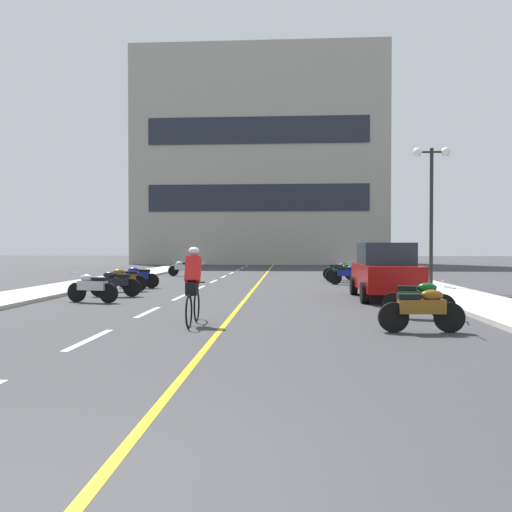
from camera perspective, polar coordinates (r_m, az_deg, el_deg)
ground_plane at (r=24.43m, az=-0.30°, el=-2.95°), size 140.00×140.00×0.00m
curb_left at (r=28.75m, az=-14.37°, el=-2.26°), size 2.40×72.00×0.12m
curb_right at (r=27.92m, az=15.05°, el=-2.36°), size 2.40×72.00×0.12m
lane_dash_1 at (r=10.14m, az=-17.69°, el=-8.66°), size 0.14×2.20×0.01m
lane_dash_2 at (r=13.90m, az=-11.68°, el=-6.00°), size 0.14×2.20×0.01m
lane_dash_3 at (r=17.77m, az=-8.29°, el=-4.45°), size 0.14×2.20×0.01m
lane_dash_4 at (r=21.69m, az=-6.12°, el=-3.45°), size 0.14×2.20×0.01m
lane_dash_5 at (r=25.63m, az=-4.62°, el=-2.76°), size 0.14×2.20×0.01m
lane_dash_6 at (r=29.58m, az=-3.52°, el=-2.25°), size 0.14×2.20×0.01m
lane_dash_7 at (r=33.55m, az=-2.68°, el=-1.86°), size 0.14×2.20×0.01m
lane_dash_8 at (r=37.53m, az=-2.02°, el=-1.55°), size 0.14×2.20×0.01m
lane_dash_9 at (r=41.51m, az=-1.49°, el=-1.30°), size 0.14×2.20×0.01m
lane_dash_10 at (r=45.49m, az=-1.05°, el=-1.09°), size 0.14×2.20×0.01m
lane_dash_11 at (r=49.48m, az=-0.68°, el=-0.92°), size 0.14×2.20×0.01m
centre_line_yellow at (r=27.40m, az=0.64°, el=-2.51°), size 0.12×66.00×0.01m
office_building at (r=53.70m, az=0.48°, el=10.32°), size 24.33×9.35×20.71m
street_lamp_mid at (r=22.04m, az=18.58°, el=7.26°), size 1.46×0.36×5.51m
parked_car_near at (r=17.44m, az=13.91°, el=-1.57°), size 1.95×4.21×1.82m
motorcycle_1 at (r=10.87m, az=17.65°, el=-5.50°), size 1.70×0.60×0.92m
motorcycle_2 at (r=12.92m, az=17.29°, el=-4.47°), size 1.66×0.72×0.92m
motorcycle_3 at (r=16.64m, az=-17.43°, el=-3.24°), size 1.68×0.64×0.92m
motorcycle_4 at (r=18.31m, az=-15.08°, el=-2.84°), size 1.70×0.60×0.92m
motorcycle_5 at (r=20.30m, az=-14.21°, el=-2.46°), size 1.68×0.65×0.92m
motorcycle_6 at (r=21.80m, az=-12.75°, el=-2.21°), size 1.70×0.60×0.92m
motorcycle_7 at (r=23.69m, az=9.99°, el=-1.94°), size 1.70×0.60×0.92m
motorcycle_8 at (r=25.35m, az=9.43°, el=-1.75°), size 1.68×0.64×0.92m
motorcycle_9 at (r=26.95m, az=9.13°, el=-1.58°), size 1.70×0.60×0.92m
motorcycle_10 at (r=30.32m, az=-8.01°, el=-1.29°), size 1.70×0.60×0.92m
cyclist_rider at (r=11.55m, az=-6.89°, el=-3.01°), size 0.42×1.77×1.71m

